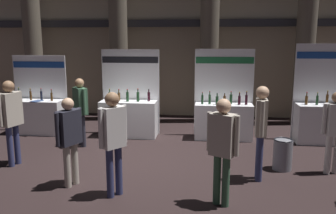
# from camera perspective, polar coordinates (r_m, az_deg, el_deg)

# --- Properties ---
(ground_plane) EXTENTS (26.87, 26.87, 0.00)m
(ground_plane) POSITION_cam_1_polar(r_m,az_deg,el_deg) (8.09, -4.24, -8.36)
(ground_plane) COLOR black
(hall_colonnade) EXTENTS (13.43, 1.32, 5.87)m
(hall_colonnade) POSITION_cam_1_polar(r_m,az_deg,el_deg) (12.16, -0.40, 11.79)
(hall_colonnade) COLOR gray
(hall_colonnade) RESTS_ON ground_plane
(exhibitor_booth_0) EXTENTS (1.59, 0.72, 2.24)m
(exhibitor_booth_0) POSITION_cam_1_polar(r_m,az_deg,el_deg) (10.72, -20.68, -0.99)
(exhibitor_booth_0) COLOR white
(exhibitor_booth_0) RESTS_ON ground_plane
(exhibitor_booth_1) EXTENTS (1.64, 0.66, 2.42)m
(exhibitor_booth_1) POSITION_cam_1_polar(r_m,az_deg,el_deg) (9.79, -6.43, -1.26)
(exhibitor_booth_1) COLOR white
(exhibitor_booth_1) RESTS_ON ground_plane
(exhibitor_booth_2) EXTENTS (1.62, 0.66, 2.43)m
(exhibitor_booth_2) POSITION_cam_1_polar(r_m,az_deg,el_deg) (9.62, 9.10, -1.61)
(exhibitor_booth_2) COLOR white
(exhibitor_booth_2) RESTS_ON ground_plane
(exhibitor_booth_3) EXTENTS (1.55, 0.66, 2.59)m
(exhibitor_booth_3) POSITION_cam_1_polar(r_m,az_deg,el_deg) (9.97, 24.38, -1.82)
(exhibitor_booth_3) COLOR white
(exhibitor_booth_3) RESTS_ON ground_plane
(trash_bin) EXTENTS (0.39, 0.39, 0.66)m
(trash_bin) POSITION_cam_1_polar(r_m,az_deg,el_deg) (7.68, 18.35, -7.41)
(trash_bin) COLOR slate
(trash_bin) RESTS_ON ground_plane
(visitor_0) EXTENTS (0.50, 0.40, 1.78)m
(visitor_0) POSITION_cam_1_polar(r_m,az_deg,el_deg) (5.62, 8.96, -5.76)
(visitor_0) COLOR #33563D
(visitor_0) RESTS_ON ground_plane
(visitor_1) EXTENTS (0.42, 0.45, 1.83)m
(visitor_1) POSITION_cam_1_polar(r_m,az_deg,el_deg) (5.95, -9.02, -4.52)
(visitor_1) COLOR navy
(visitor_1) RESTS_ON ground_plane
(visitor_2) EXTENTS (0.38, 0.56, 1.66)m
(visitor_2) POSITION_cam_1_polar(r_m,az_deg,el_deg) (6.58, -15.93, -4.31)
(visitor_2) COLOR #ADA393
(visitor_2) RESTS_ON ground_plane
(visitor_3) EXTENTS (0.36, 0.60, 1.85)m
(visitor_3) POSITION_cam_1_polar(r_m,az_deg,el_deg) (8.05, -24.46, -1.09)
(visitor_3) COLOR navy
(visitor_3) RESTS_ON ground_plane
(visitor_4) EXTENTS (0.45, 0.46, 1.74)m
(visitor_4) POSITION_cam_1_polar(r_m,az_deg,el_deg) (8.97, -14.21, 0.19)
(visitor_4) COLOR #23232D
(visitor_4) RESTS_ON ground_plane
(visitor_5) EXTENTS (0.54, 0.29, 1.68)m
(visitor_5) POSITION_cam_1_polar(r_m,az_deg,el_deg) (7.64, 25.79, -2.84)
(visitor_5) COLOR silver
(visitor_5) RESTS_ON ground_plane
(visitor_7) EXTENTS (0.24, 0.50, 1.84)m
(visitor_7) POSITION_cam_1_polar(r_m,az_deg,el_deg) (6.79, 15.03, -2.94)
(visitor_7) COLOR navy
(visitor_7) RESTS_ON ground_plane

